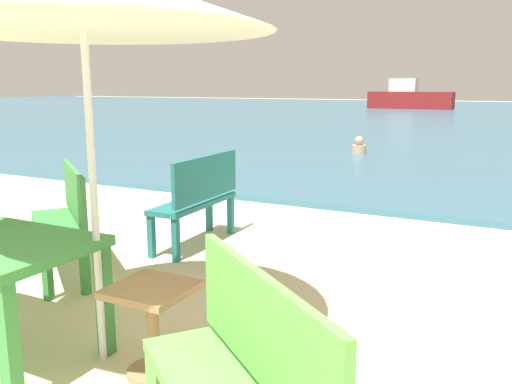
# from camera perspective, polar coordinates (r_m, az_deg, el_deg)

# --- Properties ---
(sea_water) EXTENTS (120.00, 50.00, 0.08)m
(sea_water) POSITION_cam_1_polar(r_m,az_deg,el_deg) (31.77, 24.08, 7.41)
(sea_water) COLOR #386B84
(sea_water) RESTS_ON ground_plane
(side_table_wood) EXTENTS (0.44, 0.44, 0.54)m
(side_table_wood) POSITION_cam_1_polar(r_m,az_deg,el_deg) (3.19, -10.91, -12.89)
(side_table_wood) COLOR #9E7A51
(side_table_wood) RESTS_ON ground_plane
(bench_teal_center) EXTENTS (0.40, 1.21, 0.95)m
(bench_teal_center) POSITION_cam_1_polar(r_m,az_deg,el_deg) (5.55, -6.06, -0.30)
(bench_teal_center) COLOR #237275
(bench_teal_center) RESTS_ON ground_plane
(bench_green_left) EXTENTS (1.16, 1.03, 0.95)m
(bench_green_left) POSITION_cam_1_polar(r_m,az_deg,el_deg) (2.20, -1.72, -19.03)
(bench_green_left) COLOR #60B24C
(bench_green_left) RESTS_ON ground_plane
(bench_green_right) EXTENTS (1.17, 1.01, 0.95)m
(bench_green_right) POSITION_cam_1_polar(r_m,az_deg,el_deg) (4.96, -19.60, -2.30)
(bench_green_right) COLOR #3D8C42
(bench_green_right) RESTS_ON ground_plane
(swimmer_person) EXTENTS (0.34, 0.34, 0.41)m
(swimmer_person) POSITION_cam_1_polar(r_m,az_deg,el_deg) (12.76, 10.86, 4.73)
(swimmer_person) COLOR tan
(swimmer_person) RESTS_ON sea_water
(boat_barge) EXTENTS (5.52, 1.51, 2.01)m
(boat_barge) POSITION_cam_1_polar(r_m,az_deg,el_deg) (38.16, 15.96, 9.59)
(boat_barge) COLOR maroon
(boat_barge) RESTS_ON sea_water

